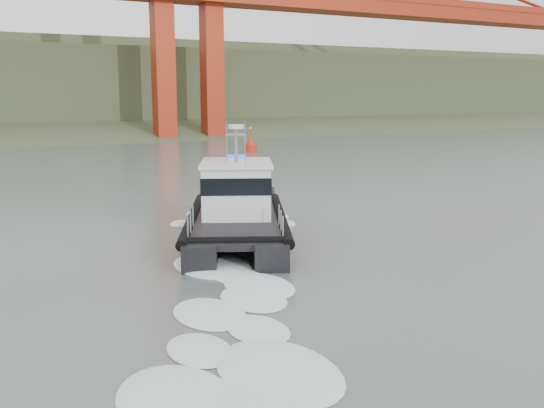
{
  "coord_description": "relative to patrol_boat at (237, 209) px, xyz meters",
  "views": [
    {
      "loc": [
        -11.2,
        -16.47,
        7.26
      ],
      "look_at": [
        1.08,
        6.96,
        2.4
      ],
      "focal_mm": 40.0,
      "sensor_mm": 36.0,
      "label": 1
    }
  ],
  "objects": [
    {
      "name": "ground",
      "position": [
        -1.15,
        -10.92,
        -1.48
      ],
      "size": [
        400.0,
        400.0,
        0.0
      ],
      "primitive_type": "plane",
      "color": "#4B5A55",
      "rests_on": "ground"
    },
    {
      "name": "headlands",
      "position": [
        -1.15,
        114.58,
        5.56
      ],
      "size": [
        500.0,
        105.36,
        27.12
      ],
      "color": "#324426",
      "rests_on": "ground"
    },
    {
      "name": "patrol_boat",
      "position": [
        0.0,
        0.0,
        0.0
      ],
      "size": [
        9.16,
        12.93,
        5.92
      ],
      "rotation": [
        0.0,
        0.0,
        -0.43
      ],
      "color": "black",
      "rests_on": "ground"
    },
    {
      "name": "nav_buoy",
      "position": [
        20.3,
        40.66,
        -0.62
      ],
      "size": [
        1.58,
        1.58,
        3.29
      ],
      "color": "red",
      "rests_on": "ground"
    }
  ]
}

